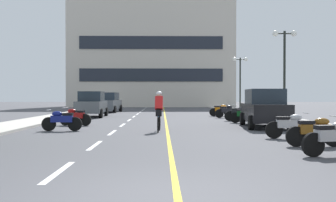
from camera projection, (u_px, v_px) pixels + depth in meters
ground_plane at (162, 117)px, 26.45m from camera, size 140.00×140.00×0.00m
curb_left at (69, 115)px, 29.33m from camera, size 2.40×72.00×0.12m
curb_right at (254, 114)px, 29.57m from camera, size 2.40×72.00×0.12m
lane_dash_0 at (59, 172)px, 7.42m from camera, size 0.14×2.20×0.01m
lane_dash_1 at (95, 145)px, 11.42m from camera, size 0.14×2.20×0.01m
lane_dash_2 at (112, 133)px, 15.42m from camera, size 0.14×2.20×0.01m
lane_dash_3 at (122, 125)px, 19.42m from camera, size 0.14×2.20×0.01m
lane_dash_4 at (129, 120)px, 23.42m from camera, size 0.14×2.20×0.01m
lane_dash_5 at (134, 117)px, 27.42m from camera, size 0.14×2.20×0.01m
lane_dash_6 at (137, 114)px, 31.42m from camera, size 0.14×2.20×0.01m
lane_dash_7 at (140, 112)px, 35.42m from camera, size 0.14×2.20×0.01m
lane_dash_8 at (142, 110)px, 39.42m from camera, size 0.14×2.20×0.01m
lane_dash_9 at (144, 109)px, 43.42m from camera, size 0.14×2.20×0.01m
lane_dash_10 at (146, 108)px, 47.41m from camera, size 0.14×2.20×0.01m
lane_dash_11 at (147, 107)px, 51.41m from camera, size 0.14×2.20×0.01m
centre_line_yellow at (165, 115)px, 29.45m from camera, size 0.12×66.00×0.01m
office_building at (152, 57)px, 54.50m from camera, size 22.67×8.46×14.33m
street_lamp_mid at (285, 55)px, 22.54m from camera, size 1.46×0.36×5.27m
street_lamp_far at (240, 72)px, 35.65m from camera, size 1.46×0.36×5.01m
parked_car_near at (265, 108)px, 18.01m from camera, size 2.18×4.32×1.82m
parked_car_mid at (92, 104)px, 27.07m from camera, size 1.98×4.23×1.82m
parked_car_far at (109, 102)px, 34.92m from camera, size 2.18×4.32×1.82m
motorcycle_1 at (333, 137)px, 9.38m from camera, size 1.68×0.67×0.92m
motorcycle_2 at (315, 131)px, 11.09m from camera, size 1.70×0.60×0.92m
motorcycle_3 at (290, 125)px, 13.21m from camera, size 1.70×0.60×0.92m
motorcycle_4 at (62, 120)px, 16.08m from camera, size 1.70×0.60×0.92m
motorcycle_5 at (75, 116)px, 19.02m from camera, size 1.67×0.69×0.92m
motorcycle_6 at (246, 115)px, 20.75m from camera, size 1.65×0.77×0.92m
motorcycle_7 at (239, 113)px, 22.65m from camera, size 1.70×0.60×0.92m
motorcycle_8 at (227, 111)px, 26.00m from camera, size 1.66×0.73×0.92m
motorcycle_9 at (221, 110)px, 28.00m from camera, size 1.70×0.60×0.92m
cyclist_rider at (159, 110)px, 15.93m from camera, size 0.42×1.77×1.71m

